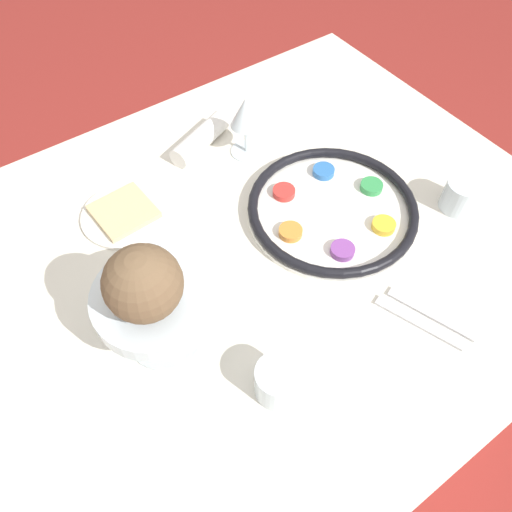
# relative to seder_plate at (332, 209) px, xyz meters

# --- Properties ---
(ground_plane) EXTENTS (8.00, 8.00, 0.00)m
(ground_plane) POSITION_rel_seder_plate_xyz_m (0.21, -0.02, -0.77)
(ground_plane) COLOR maroon
(dining_table) EXTENTS (1.29, 1.00, 0.75)m
(dining_table) POSITION_rel_seder_plate_xyz_m (0.21, -0.02, -0.39)
(dining_table) COLOR silver
(dining_table) RESTS_ON ground_plane
(seder_plate) EXTENTS (0.34, 0.34, 0.03)m
(seder_plate) POSITION_rel_seder_plate_xyz_m (0.00, 0.00, 0.00)
(seder_plate) COLOR white
(seder_plate) RESTS_ON dining_table
(wine_glass) EXTENTS (0.07, 0.07, 0.14)m
(wine_glass) POSITION_rel_seder_plate_xyz_m (0.04, -0.25, 0.09)
(wine_glass) COLOR silver
(wine_glass) RESTS_ON dining_table
(fruit_stand) EXTENTS (0.19, 0.19, 0.13)m
(fruit_stand) POSITION_rel_seder_plate_xyz_m (0.41, 0.05, 0.08)
(fruit_stand) COLOR silver
(fruit_stand) RESTS_ON dining_table
(orange_fruit) EXTENTS (0.08, 0.08, 0.08)m
(orange_fruit) POSITION_rel_seder_plate_xyz_m (0.42, 0.04, 0.15)
(orange_fruit) COLOR orange
(orange_fruit) RESTS_ON fruit_stand
(coconut) EXTENTS (0.11, 0.11, 0.11)m
(coconut) POSITION_rel_seder_plate_xyz_m (0.42, 0.06, 0.17)
(coconut) COLOR brown
(coconut) RESTS_ON fruit_stand
(bread_plate) EXTENTS (0.17, 0.17, 0.02)m
(bread_plate) POSITION_rel_seder_plate_xyz_m (0.34, -0.24, -0.01)
(bread_plate) COLOR silver
(bread_plate) RESTS_ON dining_table
(napkin_roll) EXTENTS (0.17, 0.10, 0.05)m
(napkin_roll) POSITION_rel_seder_plate_xyz_m (0.11, -0.32, 0.01)
(napkin_roll) COLOR white
(napkin_roll) RESTS_ON dining_table
(cup_near) EXTENTS (0.07, 0.07, 0.07)m
(cup_near) POSITION_rel_seder_plate_xyz_m (-0.22, 0.13, 0.02)
(cup_near) COLOR silver
(cup_near) RESTS_ON dining_table
(cup_mid) EXTENTS (0.07, 0.07, 0.07)m
(cup_mid) POSITION_rel_seder_plate_xyz_m (0.31, 0.23, 0.02)
(cup_mid) COLOR silver
(cup_mid) RESTS_ON dining_table
(fork_left) EXTENTS (0.07, 0.16, 0.01)m
(fork_left) POSITION_rel_seder_plate_xyz_m (0.01, 0.28, -0.01)
(fork_left) COLOR silver
(fork_left) RESTS_ON dining_table
(fork_right) EXTENTS (0.07, 0.16, 0.01)m
(fork_right) POSITION_rel_seder_plate_xyz_m (0.04, 0.28, -0.01)
(fork_right) COLOR silver
(fork_right) RESTS_ON dining_table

